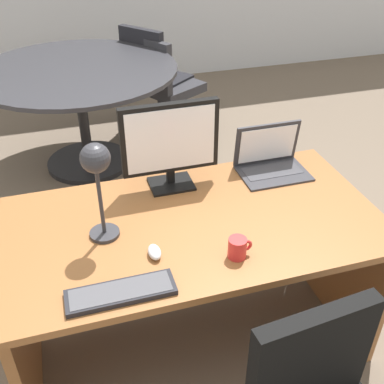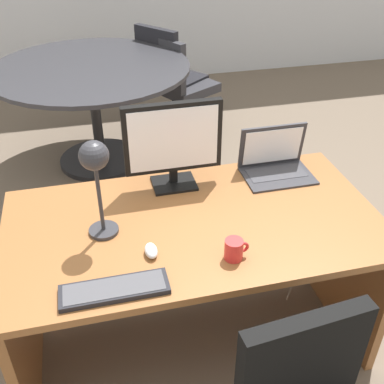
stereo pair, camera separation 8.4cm
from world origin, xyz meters
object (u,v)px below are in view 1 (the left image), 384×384
(keyboard, at_px, (121,292))
(meeting_chair_far, at_px, (155,87))
(meeting_chair_near, at_px, (166,94))
(monitor, at_px, (170,142))
(desk_lamp, at_px, (97,171))
(laptop, at_px, (270,156))
(desk, at_px, (191,255))
(coffee_mug, at_px, (238,248))
(mouse, at_px, (154,252))
(meeting_table, at_px, (80,93))

(keyboard, height_order, meeting_chair_far, meeting_chair_far)
(meeting_chair_near, distance_m, meeting_chair_far, 0.14)
(monitor, height_order, meeting_chair_far, monitor)
(desk_lamp, bearing_deg, laptop, 20.12)
(monitor, height_order, desk_lamp, desk_lamp)
(desk, relative_size, coffee_mug, 16.60)
(meeting_chair_near, bearing_deg, desk, -101.30)
(meeting_chair_far, bearing_deg, mouse, -102.67)
(monitor, distance_m, meeting_table, 1.71)
(mouse, relative_size, desk_lamp, 0.20)
(desk, relative_size, desk_lamp, 3.70)
(mouse, relative_size, coffee_mug, 0.91)
(desk, relative_size, laptop, 4.80)
(meeting_table, relative_size, meeting_chair_far, 1.58)
(laptop, height_order, meeting_chair_far, laptop)
(monitor, xyz_separation_m, mouse, (-0.19, -0.46, -0.21))
(desk, bearing_deg, laptop, 28.10)
(keyboard, height_order, mouse, mouse)
(meeting_table, height_order, meeting_chair_near, meeting_chair_near)
(desk_lamp, relative_size, meeting_chair_near, 0.49)
(monitor, relative_size, mouse, 5.12)
(mouse, xyz_separation_m, meeting_table, (-0.10, 2.10, -0.16))
(monitor, relative_size, coffee_mug, 4.64)
(laptop, relative_size, coffee_mug, 3.46)
(keyboard, height_order, coffee_mug, coffee_mug)
(monitor, bearing_deg, keyboard, -118.80)
(laptop, xyz_separation_m, meeting_table, (-0.78, 1.63, -0.21))
(laptop, height_order, meeting_table, laptop)
(desk_lamp, distance_m, coffee_mug, 0.59)
(monitor, distance_m, laptop, 0.52)
(desk, bearing_deg, monitor, 95.67)
(desk_lamp, bearing_deg, desk, 8.70)
(coffee_mug, bearing_deg, mouse, 162.93)
(mouse, distance_m, desk_lamp, 0.37)
(keyboard, relative_size, coffee_mug, 3.98)
(keyboard, height_order, desk_lamp, desk_lamp)
(coffee_mug, relative_size, meeting_table, 0.06)
(laptop, bearing_deg, desk_lamp, -159.88)
(desk_lamp, bearing_deg, meeting_chair_far, 73.07)
(coffee_mug, relative_size, meeting_chair_far, 0.10)
(desk_lamp, bearing_deg, meeting_table, 88.15)
(desk, distance_m, desk_lamp, 0.66)
(desk, distance_m, coffee_mug, 0.42)
(laptop, distance_m, mouse, 0.83)
(keyboard, bearing_deg, meeting_chair_near, 72.93)
(desk, height_order, coffee_mug, coffee_mug)
(keyboard, distance_m, meeting_table, 2.27)
(meeting_table, bearing_deg, meeting_chair_near, 29.58)
(desk_lamp, relative_size, meeting_table, 0.29)
(keyboard, height_order, meeting_chair_near, meeting_chair_near)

